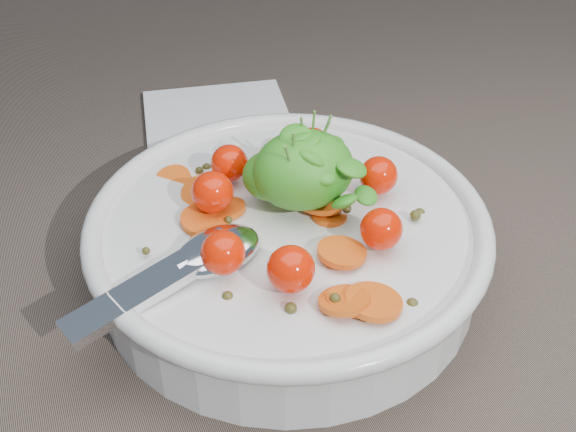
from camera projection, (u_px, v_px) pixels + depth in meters
name	position (u px, v px, depth m)	size (l,w,h in m)	color
ground	(259.00, 256.00, 0.56)	(6.00, 6.00, 0.00)	brown
bowl	(288.00, 241.00, 0.52)	(0.31, 0.29, 0.12)	silver
napkin	(217.00, 117.00, 0.72)	(0.14, 0.12, 0.01)	white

